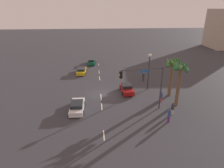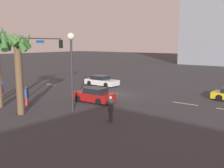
# 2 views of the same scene
# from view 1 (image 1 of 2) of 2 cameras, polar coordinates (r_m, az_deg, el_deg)

# --- Properties ---
(ground_plane) EXTENTS (220.00, 220.00, 0.00)m
(ground_plane) POSITION_cam_1_polar(r_m,az_deg,el_deg) (31.62, -3.43, -3.05)
(ground_plane) COLOR #333338
(lane_stripe_0) EXTENTS (1.82, 0.14, 0.01)m
(lane_stripe_0) POSITION_cam_1_polar(r_m,az_deg,el_deg) (48.53, -4.10, 5.95)
(lane_stripe_0) COLOR silver
(lane_stripe_0) RESTS_ON ground_plane
(lane_stripe_1) EXTENTS (2.60, 0.14, 0.01)m
(lane_stripe_1) POSITION_cam_1_polar(r_m,az_deg,el_deg) (42.54, -3.93, 3.63)
(lane_stripe_1) COLOR silver
(lane_stripe_1) RESTS_ON ground_plane
(lane_stripe_2) EXTENTS (2.42, 0.14, 0.01)m
(lane_stripe_2) POSITION_cam_1_polar(r_m,az_deg,el_deg) (38.71, -3.79, 1.75)
(lane_stripe_2) COLOR silver
(lane_stripe_2) RESTS_ON ground_plane
(lane_stripe_3) EXTENTS (2.27, 0.14, 0.01)m
(lane_stripe_3) POSITION_cam_1_polar(r_m,az_deg,el_deg) (30.54, -3.36, -3.98)
(lane_stripe_3) COLOR silver
(lane_stripe_3) RESTS_ON ground_plane
(lane_stripe_4) EXTENTS (2.08, 0.14, 0.01)m
(lane_stripe_4) POSITION_cam_1_polar(r_m,az_deg,el_deg) (27.69, -3.14, -6.89)
(lane_stripe_4) COLOR silver
(lane_stripe_4) RESTS_ON ground_plane
(lane_stripe_5) EXTENTS (1.87, 0.14, 0.01)m
(lane_stripe_5) POSITION_cam_1_polar(r_m,az_deg,el_deg) (22.07, -2.49, -15.26)
(lane_stripe_5) COLOR silver
(lane_stripe_5) RESTS_ON ground_plane
(car_0) EXTENTS (4.58, 2.00, 1.31)m
(car_0) POSITION_cam_1_polar(r_m,az_deg,el_deg) (26.92, -10.53, -6.68)
(car_0) COLOR silver
(car_0) RESTS_ON ground_plane
(car_1) EXTENTS (4.53, 2.07, 1.24)m
(car_1) POSITION_cam_1_polar(r_m,az_deg,el_deg) (42.04, -9.21, 4.00)
(car_1) COLOR gold
(car_1) RESTS_ON ground_plane
(car_2) EXTENTS (4.56, 2.01, 1.34)m
(car_2) POSITION_cam_1_polar(r_m,az_deg,el_deg) (48.96, -6.19, 6.77)
(car_2) COLOR #0F5138
(car_2) RESTS_ON ground_plane
(car_3) EXTENTS (4.04, 2.08, 1.39)m
(car_3) POSITION_cam_1_polar(r_m,az_deg,el_deg) (32.06, 4.46, -1.45)
(car_3) COLOR maroon
(car_3) RESTS_ON ground_plane
(traffic_signal) EXTENTS (0.90, 6.06, 6.29)m
(traffic_signal) POSITION_cam_1_polar(r_m,az_deg,el_deg) (25.53, 10.71, 0.86)
(traffic_signal) COLOR #38383D
(traffic_signal) RESTS_ON ground_plane
(streetlamp) EXTENTS (0.56, 0.56, 6.38)m
(streetlamp) POSITION_cam_1_polar(r_m,az_deg,el_deg) (32.59, 11.22, 5.69)
(streetlamp) COLOR #2D2D33
(streetlamp) RESTS_ON ground_plane
(pedestrian_0) EXTENTS (0.56, 0.56, 1.80)m
(pedestrian_0) POSITION_cam_1_polar(r_m,az_deg,el_deg) (26.62, 17.91, -6.99)
(pedestrian_0) COLOR #B2A58C
(pedestrian_0) RESTS_ON ground_plane
(pedestrian_1) EXTENTS (0.51, 0.51, 1.93)m
(pedestrian_1) POSITION_cam_1_polar(r_m,az_deg,el_deg) (24.79, 16.96, -8.94)
(pedestrian_1) COLOR #59266B
(pedestrian_1) RESTS_ON ground_plane
(pedestrian_2) EXTENTS (0.52, 0.52, 1.87)m
(pedestrian_2) POSITION_cam_1_polar(r_m,az_deg,el_deg) (37.37, 9.49, 2.32)
(pedestrian_2) COLOR #333338
(pedestrian_2) RESTS_ON ground_plane
(pedestrian_3) EXTENTS (0.49, 0.49, 1.74)m
(pedestrian_3) POSITION_cam_1_polar(r_m,az_deg,el_deg) (29.59, 14.74, -3.68)
(pedestrian_3) COLOR #BF3833
(pedestrian_3) RESTS_ON ground_plane
(palm_tree_0) EXTENTS (2.53, 2.35, 7.11)m
(palm_tree_0) POSITION_cam_1_polar(r_m,az_deg,el_deg) (27.72, 20.09, 3.45)
(palm_tree_0) COLOR brown
(palm_tree_0) RESTS_ON ground_plane
(palm_tree_1) EXTENTS (2.37, 2.60, 6.75)m
(palm_tree_1) POSITION_cam_1_polar(r_m,az_deg,el_deg) (30.85, 17.92, 4.82)
(palm_tree_1) COLOR brown
(palm_tree_1) RESTS_ON ground_plane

